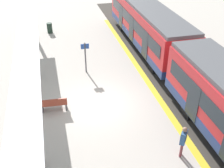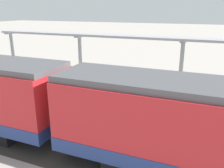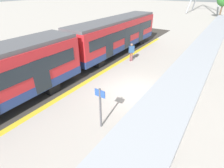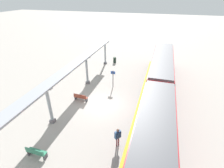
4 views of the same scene
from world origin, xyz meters
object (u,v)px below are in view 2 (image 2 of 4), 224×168
Objects in this scene: bench_mid_platform at (37,74)px; passenger_waiting_near_edge at (13,90)px; canopy_pillar_fourth at (13,52)px; bench_near_end at (121,83)px; canopy_pillar_third at (80,58)px; platform_info_sign at (173,89)px; canopy_pillar_second at (181,67)px.

passenger_waiting_near_edge reaches higher than bench_mid_platform.
passenger_waiting_near_edge is at bearing -153.43° from bench_mid_platform.
canopy_pillar_fourth is 2.44× the size of bench_mid_platform.
bench_near_end is at bearing -41.60° from passenger_waiting_near_edge.
canopy_pillar_third is at bearing 76.21° from bench_near_end.
bench_near_end is (-0.96, -3.90, -1.41)m from canopy_pillar_third.
platform_info_sign is at bearing -71.47° from passenger_waiting_near_edge.
bench_mid_platform is 5.99m from passenger_waiting_near_edge.
canopy_pillar_second is at bearing -90.00° from canopy_pillar_fourth.
canopy_pillar_second reaches higher than bench_mid_platform.
canopy_pillar_second is 1.00× the size of canopy_pillar_fourth.
canopy_pillar_second reaches higher than passenger_waiting_near_edge.
canopy_pillar_third is 8.68m from platform_info_sign.
canopy_pillar_fourth is 3.91m from bench_mid_platform.
canopy_pillar_third reaches higher than platform_info_sign.
canopy_pillar_third is 4.26m from bench_near_end.
platform_info_sign is at bearing -113.39° from canopy_pillar_third.
canopy_pillar_third is at bearing 66.61° from platform_info_sign.
bench_near_end is 0.69× the size of platform_info_sign.
passenger_waiting_near_edge is at bearing 171.57° from canopy_pillar_third.
bench_mid_platform is 0.68× the size of platform_info_sign.
bench_mid_platform is 0.89× the size of passenger_waiting_near_edge.
canopy_pillar_fourth is at bearing 43.70° from passenger_waiting_near_edge.
passenger_waiting_near_edge is (-6.43, 8.90, -0.80)m from canopy_pillar_second.
canopy_pillar_second is 3.48m from platform_info_sign.
platform_info_sign is at bearing -102.88° from canopy_pillar_fourth.
platform_info_sign is (-3.44, -7.96, -0.53)m from canopy_pillar_third.
platform_info_sign reaches higher than bench_near_end.
canopy_pillar_fourth is 11.13m from bench_near_end.
bench_near_end is at bearing 58.50° from platform_info_sign.
bench_mid_platform is at bearing 106.85° from canopy_pillar_third.
bench_near_end is at bearing -94.98° from canopy_pillar_fourth.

